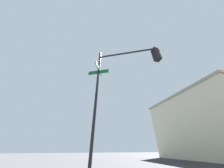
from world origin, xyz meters
TOP-DOWN VIEW (x-y plane):
  - traffic_signal_near at (-6.09, -6.00)m, footprint 2.05×3.39m
  - building_stucco at (-15.36, 17.53)m, footprint 15.02×19.35m

SIDE VIEW (x-z plane):
  - traffic_signal_near at x=-6.09m, z-range 1.32..7.60m
  - building_stucco at x=-15.36m, z-range 0.01..9.76m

